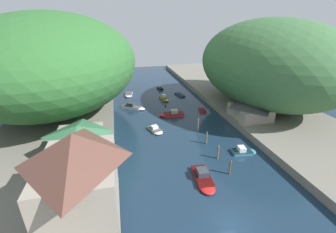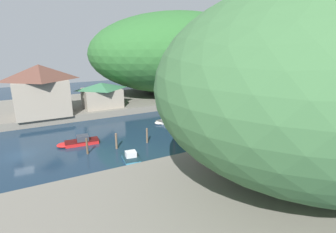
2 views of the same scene
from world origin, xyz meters
name	(u,v)px [view 1 (image 1 of 2)]	position (x,y,z in m)	size (l,w,h in m)	color
water_surface	(169,119)	(0.00, 30.00, 0.00)	(130.00, 130.00, 0.00)	#192D42
left_bank	(59,126)	(-23.53, 30.00, 0.69)	(22.00, 120.00, 1.38)	slate
right_bank	(260,108)	(23.53, 30.00, 0.69)	(22.00, 120.00, 1.38)	slate
hillside_left	(54,62)	(-24.63, 40.82, 12.20)	(36.73, 51.42, 21.64)	#2D662D
hillside_right	(269,63)	(24.63, 31.12, 11.56)	(29.66, 41.52, 20.36)	#3D6B3D
waterfront_building	(79,175)	(-15.58, 4.06, 6.45)	(7.83, 10.35, 9.81)	gray
boathouse_shed	(79,141)	(-17.34, 15.90, 4.08)	(7.34, 8.47, 5.25)	gray
right_bank_cottage	(250,109)	(16.56, 23.92, 3.22)	(7.37, 8.42, 3.57)	gray
boat_mid_channel	(165,98)	(1.77, 43.38, 0.46)	(2.34, 4.56, 1.47)	gold
boat_cabin_cruiser	(171,114)	(0.92, 31.78, 0.44)	(5.84, 2.57, 1.43)	red
boat_moored_right	(156,130)	(-4.18, 24.50, 0.33)	(2.93, 4.50, 1.05)	silver
boat_red_skiff	(129,95)	(-7.95, 49.68, 0.31)	(2.70, 5.20, 0.63)	silver
boat_open_rowboat	(160,88)	(2.60, 54.73, 0.37)	(1.92, 3.61, 1.22)	black
boat_near_quay	(134,107)	(-7.46, 38.37, 0.46)	(6.25, 4.95, 1.52)	white
boat_yellow_tender	(203,179)	(-0.33, 7.72, 0.41)	(2.58, 6.32, 1.38)	red
boat_small_dinghy	(244,151)	(9.10, 13.03, 0.37)	(4.33, 2.47, 1.23)	teal
boat_far_right_bank	(202,110)	(9.24, 33.23, 0.21)	(2.01, 3.49, 0.42)	red
boat_navy_launch	(179,94)	(7.04, 46.87, 0.21)	(2.62, 5.19, 0.43)	navy
mooring_post_nearest	(230,167)	(3.95, 8.30, 1.22)	(0.28, 0.28, 2.42)	brown
mooring_post_second	(218,152)	(4.01, 12.51, 1.23)	(0.31, 0.31, 2.45)	brown
mooring_post_middle	(207,138)	(4.01, 17.44, 1.24)	(0.28, 0.28, 2.46)	brown
mooring_post_fourth	(198,125)	(4.10, 22.29, 1.58)	(0.25, 0.25, 3.15)	brown
channel_buoy_near	(166,105)	(1.05, 38.76, 0.32)	(0.55, 0.55, 0.83)	red
person_on_quay	(100,185)	(-14.13, 7.19, 2.35)	(0.24, 0.39, 1.69)	#282D3D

